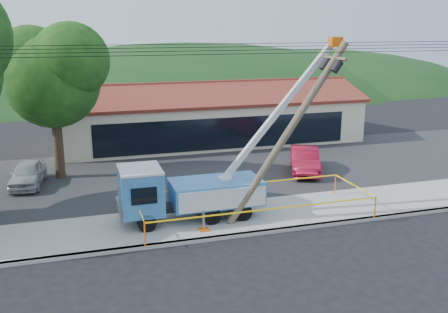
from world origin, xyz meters
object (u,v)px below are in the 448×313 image
at_px(car_silver, 29,187).
at_px(car_red, 304,173).
at_px(utility_truck, 188,189).
at_px(leaning_pole, 293,124).

distance_m(car_silver, car_red, 15.91).
height_order(utility_truck, car_red, utility_truck).
relative_size(car_silver, car_red, 0.88).
xyz_separation_m(utility_truck, car_silver, (-7.37, 7.47, -1.54)).
distance_m(utility_truck, car_silver, 10.61).
bearing_deg(utility_truck, leaning_pole, -13.47).
relative_size(utility_truck, leaning_pole, 1.29).
relative_size(utility_truck, car_silver, 2.58).
xyz_separation_m(car_silver, car_red, (15.78, -2.03, 0.00)).
height_order(leaning_pole, car_red, leaning_pole).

